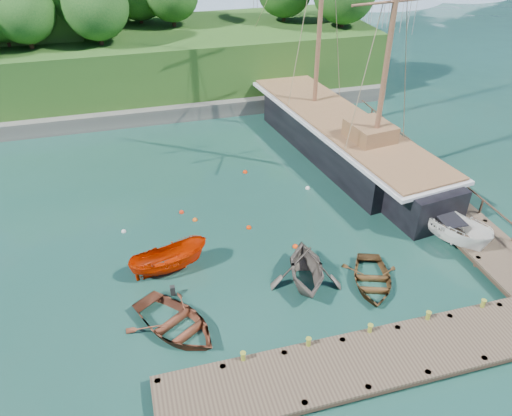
# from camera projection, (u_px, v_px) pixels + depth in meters

# --- Properties ---
(ground) EXTENTS (160.00, 160.00, 0.00)m
(ground) POSITION_uv_depth(u_px,v_px,m) (292.00, 278.00, 26.91)
(ground) COLOR #18392E
(ground) RESTS_ON ground
(dock_near) EXTENTS (20.00, 3.20, 1.10)m
(dock_near) POSITION_uv_depth(u_px,v_px,m) (383.00, 358.00, 21.89)
(dock_near) COLOR #48362B
(dock_near) RESTS_ON ground
(dock_east) EXTENTS (3.20, 24.00, 1.10)m
(dock_east) POSITION_uv_depth(u_px,v_px,m) (415.00, 179.00, 34.84)
(dock_east) COLOR #48362B
(dock_east) RESTS_ON ground
(bollard_0) EXTENTS (0.26, 0.26, 0.45)m
(bollard_0) POSITION_uv_depth(u_px,v_px,m) (243.00, 369.00, 21.93)
(bollard_0) COLOR olive
(bollard_0) RESTS_ON ground
(bollard_1) EXTENTS (0.26, 0.26, 0.45)m
(bollard_1) POSITION_uv_depth(u_px,v_px,m) (307.00, 354.00, 22.59)
(bollard_1) COLOR olive
(bollard_1) RESTS_ON ground
(bollard_2) EXTENTS (0.26, 0.26, 0.45)m
(bollard_2) POSITION_uv_depth(u_px,v_px,m) (368.00, 341.00, 23.26)
(bollard_2) COLOR olive
(bollard_2) RESTS_ON ground
(bollard_3) EXTENTS (0.26, 0.26, 0.45)m
(bollard_3) POSITION_uv_depth(u_px,v_px,m) (425.00, 328.00, 23.92)
(bollard_3) COLOR olive
(bollard_3) RESTS_ON ground
(bollard_4) EXTENTS (0.26, 0.26, 0.45)m
(bollard_4) POSITION_uv_depth(u_px,v_px,m) (479.00, 316.00, 24.59)
(bollard_4) COLOR olive
(bollard_4) RESTS_ON ground
(rowboat_0) EXTENTS (5.64, 6.02, 1.02)m
(rowboat_0) POSITION_uv_depth(u_px,v_px,m) (176.00, 329.00, 23.83)
(rowboat_0) COLOR brown
(rowboat_0) RESTS_ON ground
(rowboat_1) EXTENTS (4.67, 5.13, 2.32)m
(rowboat_1) POSITION_uv_depth(u_px,v_px,m) (305.00, 282.00, 26.60)
(rowboat_1) COLOR #5C544C
(rowboat_1) RESTS_ON ground
(rowboat_2) EXTENTS (4.21, 4.93, 0.86)m
(rowboat_2) POSITION_uv_depth(u_px,v_px,m) (371.00, 284.00, 26.48)
(rowboat_2) COLOR #4E3419
(rowboat_2) RESTS_ON ground
(motorboat_orange) EXTENTS (4.62, 2.49, 1.69)m
(motorboat_orange) POSITION_uv_depth(u_px,v_px,m) (170.00, 270.00, 27.41)
(motorboat_orange) COLOR #C22600
(motorboat_orange) RESTS_ON ground
(cabin_boat_white) EXTENTS (3.48, 5.86, 2.13)m
(cabin_boat_white) POSITION_uv_depth(u_px,v_px,m) (446.00, 239.00, 29.75)
(cabin_boat_white) COLOR white
(cabin_boat_white) RESTS_ON ground
(schooner) EXTENTS (8.43, 29.23, 21.79)m
(schooner) POSITION_uv_depth(u_px,v_px,m) (340.00, 140.00, 38.33)
(schooner) COLOR black
(schooner) RESTS_ON ground
(mooring_buoy_0) EXTENTS (0.35, 0.35, 0.35)m
(mooring_buoy_0) POSITION_uv_depth(u_px,v_px,m) (155.00, 260.00, 28.19)
(mooring_buoy_0) COLOR silver
(mooring_buoy_0) RESTS_ON ground
(mooring_buoy_1) EXTENTS (0.32, 0.32, 0.32)m
(mooring_buoy_1) POSITION_uv_depth(u_px,v_px,m) (195.00, 220.00, 31.42)
(mooring_buoy_1) COLOR #DB5412
(mooring_buoy_1) RESTS_ON ground
(mooring_buoy_2) EXTENTS (0.33, 0.33, 0.33)m
(mooring_buoy_2) POSITION_uv_depth(u_px,v_px,m) (249.00, 228.00, 30.73)
(mooring_buoy_2) COLOR red
(mooring_buoy_2) RESTS_ON ground
(mooring_buoy_3) EXTENTS (0.33, 0.33, 0.33)m
(mooring_buoy_3) POSITION_uv_depth(u_px,v_px,m) (308.00, 189.00, 34.62)
(mooring_buoy_3) COLOR silver
(mooring_buoy_3) RESTS_ON ground
(mooring_buoy_4) EXTENTS (0.31, 0.31, 0.31)m
(mooring_buoy_4) POSITION_uv_depth(u_px,v_px,m) (182.00, 213.00, 32.13)
(mooring_buoy_4) COLOR red
(mooring_buoy_4) RESTS_ON ground
(mooring_buoy_5) EXTENTS (0.34, 0.34, 0.34)m
(mooring_buoy_5) POSITION_uv_depth(u_px,v_px,m) (245.00, 173.00, 36.51)
(mooring_buoy_5) COLOR red
(mooring_buoy_5) RESTS_ON ground
(mooring_buoy_6) EXTENTS (0.30, 0.30, 0.30)m
(mooring_buoy_6) POSITION_uv_depth(u_px,v_px,m) (124.00, 232.00, 30.39)
(mooring_buoy_6) COLOR silver
(mooring_buoy_6) RESTS_ON ground
(mooring_buoy_7) EXTENTS (0.34, 0.34, 0.34)m
(mooring_buoy_7) POSITION_uv_depth(u_px,v_px,m) (295.00, 247.00, 29.15)
(mooring_buoy_7) COLOR #F53C0A
(mooring_buoy_7) RESTS_ON ground
(headland) EXTENTS (51.00, 19.31, 12.90)m
(headland) POSITION_uv_depth(u_px,v_px,m) (53.00, 39.00, 46.18)
(headland) COLOR #474744
(headland) RESTS_ON ground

